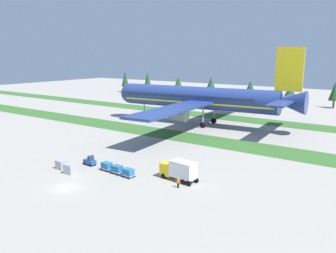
% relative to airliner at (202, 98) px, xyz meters
% --- Properties ---
extents(ground_plane, '(400.00, 400.00, 0.00)m').
position_rel_airliner_xyz_m(ground_plane, '(8.58, -58.37, -8.36)').
color(ground_plane, gray).
extents(grass_strip_near, '(320.00, 10.50, 0.01)m').
position_rel_airliner_xyz_m(grass_strip_near, '(8.58, -16.64, -8.36)').
color(grass_strip_near, '#336028').
rests_on(grass_strip_near, ground).
extents(grass_strip_far, '(320.00, 10.50, 0.01)m').
position_rel_airliner_xyz_m(grass_strip_far, '(8.58, 16.36, -8.36)').
color(grass_strip_far, '#336028').
rests_on(grass_strip_far, ground).
extents(airliner, '(60.42, 74.67, 23.31)m').
position_rel_airliner_xyz_m(airliner, '(0.00, 0.00, 0.00)').
color(airliner, navy).
rests_on(airliner, ground).
extents(baggage_tug, '(2.69, 1.49, 1.97)m').
position_rel_airliner_xyz_m(baggage_tug, '(2.69, -47.91, -7.55)').
color(baggage_tug, '#1E4C8E').
rests_on(baggage_tug, ground).
extents(cargo_dolly_lead, '(2.31, 1.66, 1.55)m').
position_rel_airliner_xyz_m(cargo_dolly_lead, '(7.70, -48.29, -7.44)').
color(cargo_dolly_lead, '#A3A3A8').
rests_on(cargo_dolly_lead, ground).
extents(cargo_dolly_second, '(2.31, 1.66, 1.55)m').
position_rel_airliner_xyz_m(cargo_dolly_second, '(10.59, -48.51, -7.44)').
color(cargo_dolly_second, '#A3A3A8').
rests_on(cargo_dolly_second, ground).
extents(cargo_dolly_third, '(2.31, 1.66, 1.55)m').
position_rel_airliner_xyz_m(cargo_dolly_third, '(13.48, -48.73, -7.44)').
color(cargo_dolly_third, '#A3A3A8').
rests_on(cargo_dolly_third, ground).
extents(catering_truck, '(7.16, 3.01, 3.58)m').
position_rel_airliner_xyz_m(catering_truck, '(21.68, -44.86, -6.41)').
color(catering_truck, yellow).
rests_on(catering_truck, ground).
extents(ground_crew_marshaller, '(0.36, 0.56, 1.74)m').
position_rel_airliner_xyz_m(ground_crew_marshaller, '(22.17, -44.14, -7.42)').
color(ground_crew_marshaller, black).
rests_on(ground_crew_marshaller, ground).
extents(ground_crew_loader, '(0.56, 0.36, 1.74)m').
position_rel_airliner_xyz_m(ground_crew_loader, '(23.50, -47.80, -7.42)').
color(ground_crew_loader, black).
rests_on(ground_crew_loader, ground).
extents(uld_container_0, '(2.12, 1.75, 1.68)m').
position_rel_airliner_xyz_m(uld_container_0, '(0.06, -52.61, -7.52)').
color(uld_container_0, '#A3A3A8').
rests_on(uld_container_0, ground).
extents(uld_container_1, '(2.03, 1.63, 1.79)m').
position_rel_airliner_xyz_m(uld_container_1, '(3.54, -53.44, -7.47)').
color(uld_container_1, '#A3A3A8').
rests_on(uld_container_1, ground).
extents(taxiway_marker_0, '(0.44, 0.44, 0.47)m').
position_rel_airliner_xyz_m(taxiway_marker_0, '(-1.24, -21.26, -8.13)').
color(taxiway_marker_0, orange).
rests_on(taxiway_marker_0, ground).
extents(taxiway_marker_1, '(0.44, 0.44, 0.51)m').
position_rel_airliner_xyz_m(taxiway_marker_1, '(13.36, -24.59, -8.11)').
color(taxiway_marker_1, orange).
rests_on(taxiway_marker_1, ground).
extents(distant_tree_line, '(195.21, 10.37, 12.23)m').
position_rel_airliner_xyz_m(distant_tree_line, '(14.20, 58.83, -1.35)').
color(distant_tree_line, '#4C3823').
rests_on(distant_tree_line, ground).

